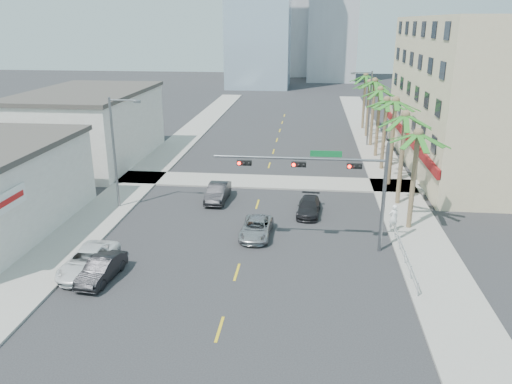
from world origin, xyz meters
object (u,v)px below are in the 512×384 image
car_parked_far (88,261)px  car_lane_center (256,228)px  car_parked_mid (101,269)px  car_lane_left (218,192)px  pedestrian (393,218)px  car_lane_right (309,207)px  traffic_signal_mast (334,177)px

car_parked_far → car_lane_center: 11.48m
car_parked_mid → car_lane_left: (4.36, 14.26, 0.07)m
pedestrian → car_parked_far: bearing=1.0°
car_parked_mid → car_lane_right: car_parked_mid is taller
car_lane_left → pedestrian: bearing=-20.2°
car_parked_far → car_lane_right: (13.22, 11.10, -0.10)m
car_parked_far → car_lane_center: bearing=34.1°
car_parked_far → car_lane_right: size_ratio=1.22×
car_parked_far → car_parked_mid: bearing=-35.2°
pedestrian → car_parked_mid: bearing=4.4°
car_lane_center → pedestrian: pedestrian is taller
traffic_signal_mast → pedestrian: traffic_signal_mast is taller
car_lane_left → car_lane_center: size_ratio=1.01×
car_lane_center → car_lane_right: car_lane_center is taller
traffic_signal_mast → car_parked_mid: size_ratio=2.71×
car_parked_mid → car_lane_center: size_ratio=0.92×
traffic_signal_mast → car_lane_left: traffic_signal_mast is taller
car_lane_center → car_lane_right: 5.99m
traffic_signal_mast → car_lane_right: (-1.52, 6.25, -4.45)m
traffic_signal_mast → car_lane_center: traffic_signal_mast is taller
car_parked_far → pedestrian: size_ratio=2.57×
car_lane_center → car_lane_right: (3.67, 4.73, -0.01)m
car_parked_mid → car_lane_center: bearing=46.4°
traffic_signal_mast → car_lane_right: size_ratio=2.64×
traffic_signal_mast → pedestrian: bearing=35.3°
car_parked_mid → car_lane_right: 16.97m
car_lane_left → pedestrian: pedestrian is taller
car_lane_left → car_lane_center: car_lane_left is taller
car_parked_mid → car_lane_center: (8.40, 7.20, -0.05)m
car_lane_left → car_lane_right: 8.05m
car_parked_far → pedestrian: 20.87m
car_parked_far → car_lane_left: size_ratio=1.14×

